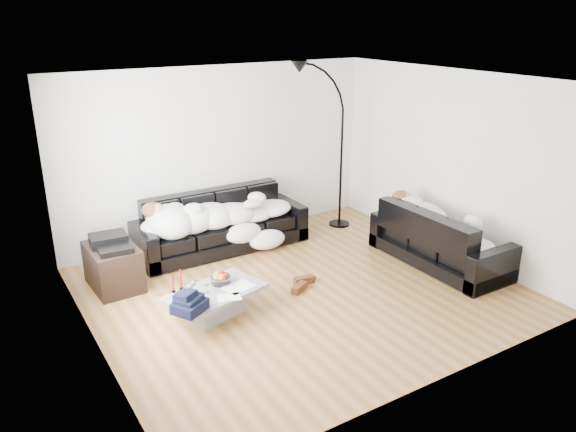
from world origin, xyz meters
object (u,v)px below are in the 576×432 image
candle_right (181,280)px  shoes (301,284)px  sleeper_right (442,221)px  sleeper_back (222,209)px  wine_glass_c (207,287)px  sofa_right (440,237)px  fruit_bowl (221,278)px  wine_glass_a (193,287)px  floor_lamp (341,156)px  wine_glass_b (190,291)px  sofa_back (221,222)px  candle_left (173,283)px  stereo (110,242)px  av_cabinet (113,267)px  coffee_table (215,303)px

candle_right → shoes: bearing=-5.6°
sleeper_right → candle_right: (-3.56, 0.53, -0.18)m
sleeper_back → wine_glass_c: (-1.01, -1.70, -0.24)m
wine_glass_c → candle_right: candle_right is taller
sofa_right → wine_glass_c: bearing=84.6°
fruit_bowl → wine_glass_a: bearing=-171.2°
fruit_bowl → floor_lamp: size_ratio=0.10×
sofa_right → wine_glass_b: (-3.55, 0.30, 0.01)m
sofa_back → candle_left: 2.04m
fruit_bowl → stereo: stereo is taller
wine_glass_b → candle_left: (-0.11, 0.22, 0.02)m
fruit_bowl → wine_glass_b: size_ratio=1.31×
floor_lamp → candle_right: bearing=-142.3°
sofa_right → candle_left: size_ratio=8.81×
sleeper_right → wine_glass_a: 3.50m
sleeper_right → candle_right: 3.61m
wine_glass_a → av_cabinet: 1.39m
stereo → floor_lamp: floor_lamp is taller
sofa_back → shoes: sofa_back is taller
wine_glass_a → stereo: size_ratio=0.36×
sofa_back → sleeper_back: size_ratio=1.18×
coffee_table → wine_glass_a: (-0.22, 0.08, 0.24)m
sleeper_back → coffee_table: size_ratio=1.93×
wine_glass_c → floor_lamp: bearing=27.9°
fruit_bowl → floor_lamp: bearing=27.8°
candle_left → floor_lamp: bearing=22.7°
wine_glass_b → stereo: 1.45m
sleeper_back → wine_glass_c: bearing=-120.6°
fruit_bowl → stereo: size_ratio=0.53×
fruit_bowl → av_cabinet: (-0.93, 1.21, -0.12)m
wine_glass_a → av_cabinet: (-0.56, 1.26, -0.12)m
sleeper_right → wine_glass_c: (-3.34, 0.32, -0.23)m
coffee_table → wine_glass_b: bearing=-178.1°
wine_glass_c → candle_right: 0.31m
sofa_back → sleeper_back: bearing=-90.0°
coffee_table → sleeper_back: bearing=61.9°
wine_glass_a → wine_glass_c: wine_glass_a is taller
sofa_right → av_cabinet: 4.37m
candle_left → av_cabinet: 1.20m
fruit_bowl → candle_left: size_ratio=1.04×
sleeper_right → candle_right: size_ratio=6.73×
coffee_table → shoes: bearing=3.4°
coffee_table → av_cabinet: 1.56m
wine_glass_c → stereo: bearing=117.4°
sofa_right → candle_left: bearing=81.9°
sleeper_right → wine_glass_a: bearing=83.6°
sofa_back → sleeper_right: size_ratio=1.47×
sleeper_right → fruit_bowl: size_ratio=7.26×
sofa_right → coffee_table: size_ratio=1.80×
sleeper_right → av_cabinet: (-4.04, 1.66, -0.35)m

